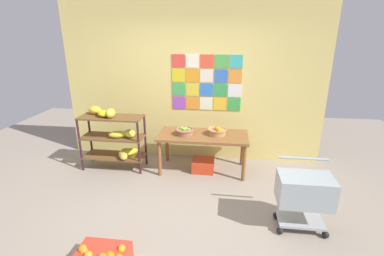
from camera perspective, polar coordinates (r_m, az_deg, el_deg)
ground at (r=3.84m, az=-3.72°, el=-16.68°), size 9.55×9.55×0.00m
back_wall_with_art at (r=4.98m, az=-0.02°, el=9.50°), size 4.59×0.07×2.85m
banana_shelf_unit at (r=4.88m, az=-15.44°, el=-1.46°), size 1.05×0.47×1.07m
display_table at (r=4.63m, az=2.21°, el=-2.23°), size 1.47×0.69×0.64m
fruit_basket_centre at (r=4.59m, az=5.16°, el=-0.63°), size 0.31×0.31×0.15m
fruit_basket_right at (r=4.58m, az=-1.53°, el=-0.67°), size 0.30×0.30×0.13m
produce_crate_under_table at (r=4.79m, az=2.31°, el=-7.58°), size 0.36×0.34×0.20m
shopping_cart at (r=3.55m, az=21.94°, el=-12.03°), size 0.61×0.44×0.82m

